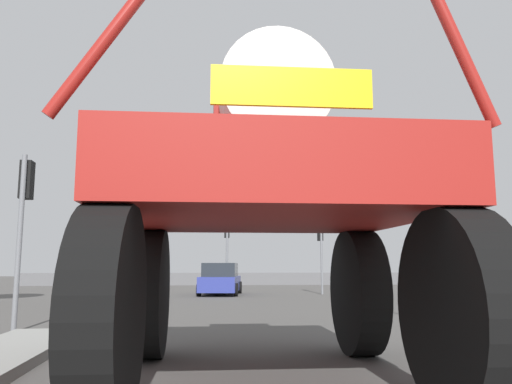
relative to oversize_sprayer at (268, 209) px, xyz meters
The scene contains 8 objects.
ground_plane 12.02m from the oversize_sprayer, 86.67° to the left, with size 120.00×120.00×0.00m, color #4C4947.
oversize_sprayer is the anchor object (origin of this frame).
sedan_ahead 19.06m from the oversize_sprayer, 89.08° to the left, with size 2.35×4.31×1.52m.
traffic_signal_near_left 7.00m from the oversize_sprayer, 131.12° to the left, with size 0.24×0.54×3.73m.
traffic_signal_near_right 7.19m from the oversize_sprayer, 47.35° to the left, with size 0.24×0.54×4.06m.
traffic_signal_far_left 19.10m from the oversize_sprayer, 88.17° to the left, with size 0.24×0.55×3.70m.
traffic_signal_far_right 19.82m from the oversize_sprayer, 74.45° to the left, with size 0.24×0.55×3.57m.
roadside_barrier 32.21m from the oversize_sprayer, 88.77° to the left, with size 27.79×0.24×0.90m, color #59595B.
Camera 1 is at (-1.56, -0.13, 1.33)m, focal length 36.22 mm.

